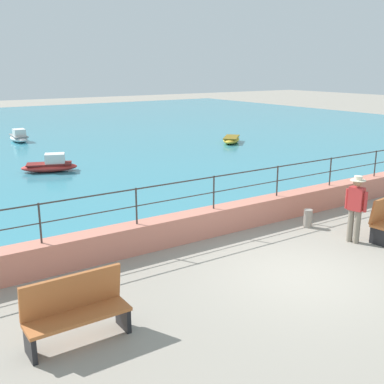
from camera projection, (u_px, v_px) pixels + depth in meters
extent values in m
plane|color=gray|center=(300.00, 275.00, 10.28)|extent=(120.00, 120.00, 0.00)
cube|color=tan|center=(213.00, 221.00, 12.76)|extent=(20.00, 0.56, 0.70)
cylinder|color=#383330|center=(40.00, 223.00, 10.08)|extent=(0.04, 0.04, 0.90)
cylinder|color=#383330|center=(136.00, 206.00, 11.32)|extent=(0.04, 0.04, 0.90)
cylinder|color=#383330|center=(214.00, 192.00, 12.55)|extent=(0.04, 0.04, 0.90)
cylinder|color=#383330|center=(277.00, 181.00, 13.79)|extent=(0.04, 0.04, 0.90)
cylinder|color=#383330|center=(330.00, 172.00, 15.03)|extent=(0.04, 0.04, 0.90)
cylinder|color=#383330|center=(375.00, 163.00, 16.27)|extent=(0.04, 0.04, 0.90)
cylinder|color=#383330|center=(214.00, 177.00, 12.45)|extent=(18.40, 0.04, 0.04)
cylinder|color=#383330|center=(214.00, 192.00, 12.55)|extent=(18.40, 0.03, 0.03)
cube|color=teal|center=(9.00, 135.00, 31.02)|extent=(64.00, 44.32, 0.06)
cube|color=#B76633|center=(78.00, 317.00, 7.66)|extent=(1.70, 0.52, 0.06)
cube|color=#B76633|center=(72.00, 292.00, 7.75)|extent=(1.70, 0.15, 0.64)
cube|color=black|center=(123.00, 317.00, 8.15)|extent=(0.08, 0.47, 0.43)
cube|color=black|center=(30.00, 346.00, 7.30)|extent=(0.08, 0.47, 0.43)
cube|color=black|center=(379.00, 237.00, 11.94)|extent=(0.13, 0.47, 0.43)
cylinder|color=slate|center=(357.00, 227.00, 12.03)|extent=(0.15, 0.15, 0.86)
cylinder|color=slate|center=(350.00, 225.00, 12.15)|extent=(0.15, 0.15, 0.86)
cube|color=#B22D2D|center=(356.00, 199.00, 11.90)|extent=(0.30, 0.40, 0.60)
cylinder|color=#B22D2D|center=(365.00, 202.00, 11.75)|extent=(0.09, 0.09, 0.52)
cylinder|color=#B22D2D|center=(347.00, 199.00, 12.07)|extent=(0.09, 0.09, 0.52)
sphere|color=#9E7051|center=(358.00, 182.00, 11.79)|extent=(0.22, 0.22, 0.22)
cylinder|color=beige|center=(358.00, 180.00, 11.78)|extent=(0.38, 0.38, 0.02)
cylinder|color=beige|center=(358.00, 178.00, 11.76)|extent=(0.20, 0.20, 0.10)
cylinder|color=gray|center=(308.00, 218.00, 13.28)|extent=(0.24, 0.24, 0.51)
ellipsoid|color=gold|center=(231.00, 140.00, 27.58)|extent=(2.27, 2.26, 0.36)
cube|color=brown|center=(231.00, 137.00, 27.54)|extent=(1.85, 1.84, 0.06)
ellipsoid|color=white|center=(19.00, 138.00, 28.11)|extent=(1.01, 2.34, 0.36)
cube|color=gray|center=(19.00, 136.00, 28.07)|extent=(0.85, 1.87, 0.06)
cube|color=silver|center=(19.00, 132.00, 27.80)|extent=(0.67, 0.83, 0.40)
ellipsoid|color=red|center=(49.00, 167.00, 20.05)|extent=(2.47, 1.66, 0.36)
cube|color=maroon|center=(49.00, 164.00, 20.01)|extent=(1.99, 1.37, 0.06)
cube|color=silver|center=(55.00, 158.00, 20.01)|extent=(0.97, 0.87, 0.40)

